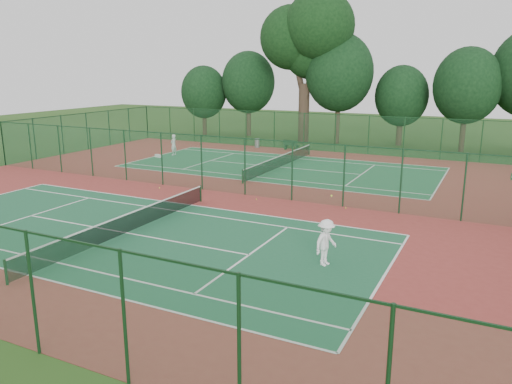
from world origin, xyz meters
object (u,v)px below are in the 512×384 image
Objects in this scene: trash_bin at (257,143)px; big_tree at (307,36)px; player_near at (326,242)px; kit_bag at (158,156)px; bench at (291,145)px; player_far at (174,145)px.

trash_bin is 0.06× the size of big_tree.
player_near reaches higher than kit_bag.
player_near is 1.12× the size of bench.
bench is 11.52m from big_tree.
bench is 12.46m from kit_bag.
player_near is 27.57m from player_far.
player_far is at bearing 90.38° from kit_bag.
big_tree is at bearing 109.18° from bench.
player_far is 8.71m from trash_bin.
player_near is 28.50m from bench.
player_far is at bearing -126.77° from bench.
kit_bag is (-0.51, -1.60, -0.80)m from player_far.
big_tree reaches higher than player_near.
bench is at bearing 63.01° from kit_bag.
player_far is at bearing -120.93° from big_tree.
player_far is at bearing -122.54° from trash_bin.
kit_bag is at bearing -16.41° from player_far.
big_tree is at bearing 150.18° from player_far.
player_far reaches higher than trash_bin.
bench is (-12.09, 25.80, -0.43)m from player_near.
kit_bag is at bearing -120.12° from trash_bin.
player_far is 10.99m from bench.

